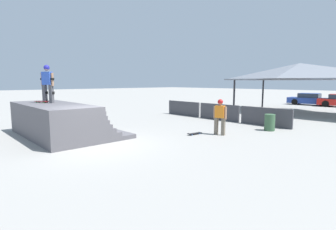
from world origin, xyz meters
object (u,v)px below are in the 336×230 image
bystander_walking (220,114)px  parked_car_blue (310,99)px  skateboard_on_ground (194,133)px  skateboard_on_deck (42,102)px  trash_bin (270,122)px  skater_on_deck (47,81)px

bystander_walking → parked_car_blue: size_ratio=0.38×
skateboard_on_ground → parked_car_blue: size_ratio=0.18×
bystander_walking → parked_car_blue: bystander_walking is taller
skateboard_on_deck → trash_bin: skateboard_on_deck is taller
skater_on_deck → trash_bin: skater_on_deck is taller
skater_on_deck → skateboard_on_ground: size_ratio=2.18×
skater_on_deck → skateboard_on_ground: (4.76, 5.02, -2.47)m
trash_bin → parked_car_blue: size_ratio=0.19×
skater_on_deck → skateboard_on_ground: bearing=15.9°
skateboard_on_ground → trash_bin: trash_bin is taller
trash_bin → parked_car_blue: 18.06m
parked_car_blue → skateboard_on_deck: bearing=-100.2°
skater_on_deck → trash_bin: size_ratio=2.09×
skater_on_deck → skateboard_on_deck: (-0.34, -0.19, -0.96)m
skater_on_deck → skateboard_on_deck: skater_on_deck is taller
bystander_walking → parked_car_blue: bearing=-92.9°
skateboard_on_ground → parked_car_blue: (-2.26, 21.20, 0.54)m
skateboard_on_deck → parked_car_blue: skateboard_on_deck is taller
bystander_walking → trash_bin: size_ratio=1.99×
skater_on_deck → bystander_walking: (5.59, 5.87, -1.53)m
skater_on_deck → trash_bin: bearing=21.7°
skateboard_on_ground → trash_bin: bearing=157.2°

